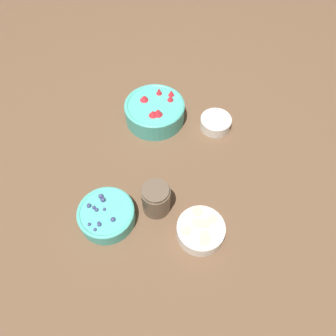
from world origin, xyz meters
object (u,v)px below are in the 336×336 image
at_px(bowl_bananas, 201,230).
at_px(bowl_cream, 216,122).
at_px(bowl_strawberries, 155,110).
at_px(jar_chocolate, 156,199).
at_px(bowl_blueberries, 106,214).

xyz_separation_m(bowl_bananas, bowl_cream, (0.41, -0.05, -0.00)).
height_order(bowl_strawberries, bowl_bananas, bowl_strawberries).
bearing_deg(bowl_cream, jar_chocolate, 150.86).
bearing_deg(bowl_cream, bowl_blueberries, 139.27).
bearing_deg(bowl_cream, bowl_strawberries, 83.26).
relative_size(bowl_bananas, jar_chocolate, 1.30).
bearing_deg(bowl_strawberries, bowl_blueberries, 164.86).
xyz_separation_m(bowl_strawberries, bowl_blueberries, (-0.40, 0.11, -0.01)).
relative_size(bowl_strawberries, bowl_blueberries, 1.28).
bearing_deg(bowl_blueberries, jar_chocolate, -71.45).
height_order(bowl_bananas, bowl_cream, same).
bearing_deg(bowl_bananas, jar_chocolate, 58.82).
distance_m(bowl_strawberries, bowl_bananas, 0.47).
bearing_deg(jar_chocolate, bowl_bananas, -121.18).
height_order(bowl_cream, jar_chocolate, jar_chocolate).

